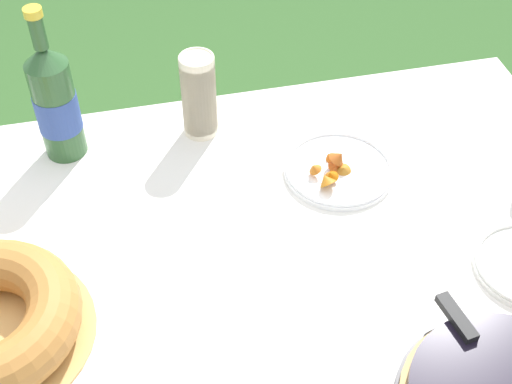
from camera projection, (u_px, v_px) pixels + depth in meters
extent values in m
cube|color=brown|center=(223.00, 297.00, 1.24)|extent=(1.54, 1.06, 0.03)
cylinder|color=brown|center=(454.00, 185.00, 1.91)|extent=(0.06, 0.06, 0.63)
cube|color=white|center=(222.00, 290.00, 1.23)|extent=(1.55, 1.07, 0.00)
cube|color=white|center=(179.00, 121.00, 1.63)|extent=(1.55, 0.00, 0.10)
cube|color=black|center=(457.00, 317.00, 1.11)|extent=(0.04, 0.09, 0.01)
cylinder|color=beige|center=(200.00, 113.00, 1.49)|extent=(0.07, 0.07, 0.09)
cylinder|color=beige|center=(200.00, 108.00, 1.48)|extent=(0.07, 0.07, 0.09)
cylinder|color=beige|center=(199.00, 103.00, 1.47)|extent=(0.07, 0.07, 0.09)
cylinder|color=beige|center=(199.00, 98.00, 1.46)|extent=(0.07, 0.07, 0.09)
cylinder|color=beige|center=(199.00, 93.00, 1.45)|extent=(0.07, 0.07, 0.09)
cylinder|color=beige|center=(198.00, 88.00, 1.44)|extent=(0.07, 0.07, 0.09)
cylinder|color=beige|center=(198.00, 83.00, 1.43)|extent=(0.07, 0.07, 0.09)
cylinder|color=beige|center=(198.00, 78.00, 1.42)|extent=(0.07, 0.07, 0.09)
torus|color=beige|center=(196.00, 58.00, 1.39)|extent=(0.07, 0.07, 0.01)
cylinder|color=#2D562D|center=(57.00, 109.00, 1.40)|extent=(0.08, 0.08, 0.22)
cylinder|color=#334C93|center=(58.00, 111.00, 1.40)|extent=(0.09, 0.09, 0.08)
cone|color=#2D562D|center=(44.00, 56.00, 1.31)|extent=(0.08, 0.08, 0.04)
cylinder|color=#2D562D|center=(38.00, 32.00, 1.28)|extent=(0.03, 0.03, 0.06)
cylinder|color=gold|center=(33.00, 12.00, 1.25)|extent=(0.03, 0.03, 0.02)
cylinder|color=white|center=(339.00, 170.00, 1.43)|extent=(0.22, 0.22, 0.01)
torus|color=white|center=(339.00, 167.00, 1.42)|extent=(0.22, 0.22, 0.01)
cone|color=#AF5119|center=(339.00, 157.00, 1.41)|extent=(0.05, 0.05, 0.04)
cone|color=#CC5E16|center=(329.00, 156.00, 1.44)|extent=(0.04, 0.03, 0.03)
cone|color=#B25909|center=(331.00, 175.00, 1.39)|extent=(0.04, 0.04, 0.03)
cone|color=#AB6B1E|center=(343.00, 169.00, 1.41)|extent=(0.05, 0.05, 0.04)
cone|color=#B66A18|center=(326.00, 180.00, 1.37)|extent=(0.05, 0.04, 0.05)
cone|color=#C3671C|center=(314.00, 168.00, 1.40)|extent=(0.04, 0.04, 0.03)
cone|color=#BE541B|center=(336.00, 165.00, 1.41)|extent=(0.03, 0.03, 0.03)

